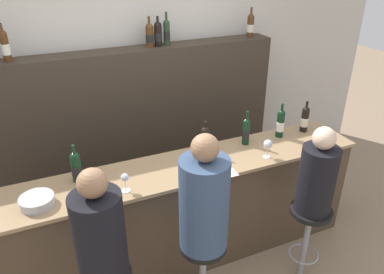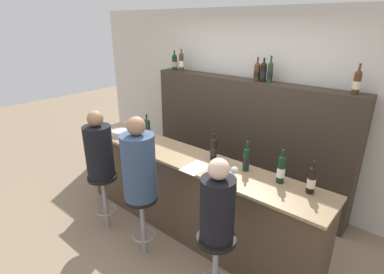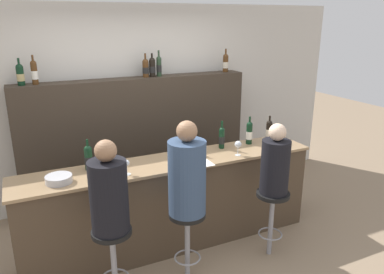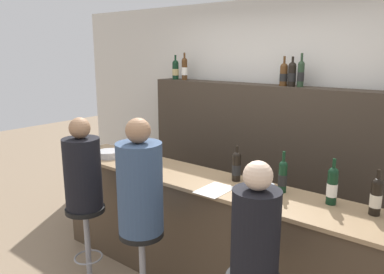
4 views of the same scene
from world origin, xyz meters
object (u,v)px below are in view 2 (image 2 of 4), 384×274
object	(u,v)px
wine_bottle_counter_1	(214,149)
wine_bottle_counter_4	(312,180)
wine_bottle_backbar_1	(181,62)
wine_bottle_backbar_5	(357,82)
wine_bottle_counter_2	(246,159)
metal_bowl	(121,133)
bar_stool_left	(104,188)
guest_seated_right	(217,205)
wine_glass_1	(234,171)
bar_stool_middle	(142,210)
wine_bottle_backbar_3	(263,72)
wine_glass_0	(146,141)
bar_stool_right	(216,253)
wine_bottle_backbar_0	(175,62)
guest_seated_left	(99,149)
wine_bottle_backbar_2	(257,72)
wine_bottle_backbar_4	(270,72)
wine_bottle_counter_3	(281,169)
guest_seated_middle	(139,164)
wine_bottle_counter_0	(147,128)

from	to	relation	value
wine_bottle_counter_1	wine_bottle_counter_4	distance (m)	1.07
wine_bottle_backbar_1	wine_bottle_backbar_5	world-z (taller)	wine_bottle_backbar_1
wine_bottle_counter_2	metal_bowl	size ratio (longest dim) A/B	1.34
bar_stool_left	guest_seated_right	bearing A→B (deg)	0.00
wine_bottle_counter_2	wine_glass_1	world-z (taller)	wine_bottle_counter_2
bar_stool_middle	wine_bottle_backbar_3	bearing A→B (deg)	79.42
wine_bottle_backbar_1	wine_glass_0	world-z (taller)	wine_bottle_backbar_1
wine_bottle_backbar_1	bar_stool_right	world-z (taller)	wine_bottle_backbar_1
bar_stool_middle	wine_bottle_backbar_0	bearing A→B (deg)	123.76
guest_seated_left	bar_stool_right	size ratio (longest dim) A/B	1.10
wine_glass_1	guest_seated_right	bearing A→B (deg)	-72.76
wine_bottle_counter_4	bar_stool_right	distance (m)	1.05
wine_bottle_counter_4	bar_stool_left	distance (m)	2.33
wine_bottle_counter_2	bar_stool_left	xyz separation A→B (m)	(-1.47, -0.75, -0.57)
wine_bottle_backbar_2	wine_bottle_backbar_4	world-z (taller)	wine_bottle_backbar_4
wine_bottle_counter_3	wine_bottle_backbar_3	world-z (taller)	wine_bottle_backbar_3
wine_bottle_backbar_5	wine_glass_0	distance (m)	2.39
wine_glass_0	wine_glass_1	xyz separation A→B (m)	(1.23, 0.00, 0.01)
wine_bottle_backbar_4	guest_seated_middle	size ratio (longest dim) A/B	0.38
wine_bottle_counter_3	wine_bottle_counter_2	bearing A→B (deg)	-180.00
guest_seated_right	wine_bottle_backbar_3	bearing A→B (deg)	109.01
bar_stool_left	wine_bottle_backbar_4	bearing A→B (deg)	58.08
metal_bowl	guest_seated_middle	xyz separation A→B (m)	(1.02, -0.55, 0.07)
wine_bottle_backbar_4	bar_stool_left	xyz separation A→B (m)	(-1.13, -1.81, -1.27)
wine_bottle_counter_4	bar_stool_left	size ratio (longest dim) A/B	0.43
guest_seated_right	wine_bottle_backbar_0	bearing A→B (deg)	140.18
wine_bottle_backbar_4	bar_stool_right	xyz separation A→B (m)	(0.53, -1.81, -1.27)
wine_bottle_counter_0	wine_bottle_counter_4	distance (m)	2.15
wine_bottle_backbar_1	bar_stool_middle	world-z (taller)	wine_bottle_backbar_1
wine_bottle_backbar_5	guest_seated_middle	size ratio (longest dim) A/B	0.37
metal_bowl	wine_glass_1	bearing A→B (deg)	-2.64
wine_bottle_backbar_3	wine_bottle_counter_2	bearing A→B (deg)	-67.62
wine_bottle_counter_4	bar_stool_middle	world-z (taller)	wine_bottle_counter_4
wine_bottle_counter_0	wine_glass_1	size ratio (longest dim) A/B	1.89
wine_bottle_counter_4	wine_glass_0	world-z (taller)	wine_bottle_counter_4
wine_bottle_backbar_0	wine_glass_1	bearing A→B (deg)	-33.56
guest_seated_middle	guest_seated_right	bearing A→B (deg)	0.00
wine_bottle_counter_1	wine_bottle_backbar_3	world-z (taller)	wine_bottle_backbar_3
wine_bottle_backbar_2	wine_bottle_backbar_4	xyz separation A→B (m)	(0.18, 0.00, 0.01)
wine_bottle_backbar_0	wine_bottle_backbar_3	world-z (taller)	wine_bottle_backbar_0
wine_bottle_counter_2	wine_bottle_backbar_1	size ratio (longest dim) A/B	0.97
wine_bottle_backbar_2	wine_glass_0	distance (m)	1.66
wine_bottle_counter_3	wine_bottle_backbar_0	size ratio (longest dim) A/B	1.10
guest_seated_left	wine_bottle_backbar_4	bearing A→B (deg)	58.08
bar_stool_middle	metal_bowl	bearing A→B (deg)	151.78
wine_bottle_backbar_4	bar_stool_right	size ratio (longest dim) A/B	0.46
wine_bottle_backbar_0	bar_stool_right	xyz separation A→B (m)	(2.17, -1.81, -1.26)
wine_bottle_counter_1	bar_stool_left	distance (m)	1.42
wine_bottle_backbar_5	wine_bottle_backbar_3	bearing A→B (deg)	180.00
bar_stool_left	wine_glass_1	bearing A→B (deg)	17.07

